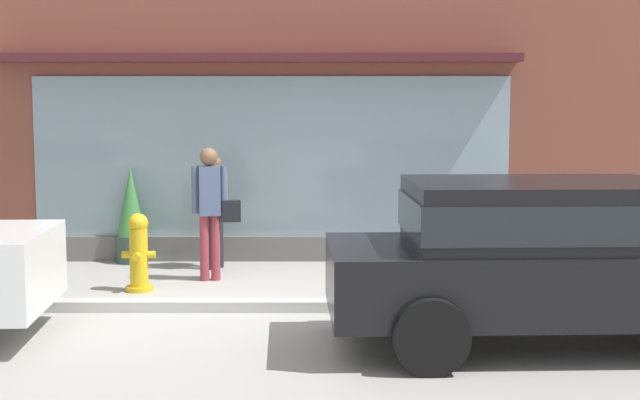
{
  "coord_description": "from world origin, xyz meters",
  "views": [
    {
      "loc": [
        0.9,
        -10.29,
        2.37
      ],
      "look_at": [
        0.89,
        1.2,
        1.08
      ],
      "focal_mm": 52.1,
      "sensor_mm": 36.0,
      "label": 1
    }
  ],
  "objects_px": {
    "pedestrian_with_handbag": "(212,204)",
    "potted_plant_near_hydrant": "(484,230)",
    "potted_plant_window_center": "(568,243)",
    "parked_car_black": "(550,253)",
    "fire_hydrant": "(139,252)",
    "potted_plant_low_front": "(132,217)",
    "pedestrian_passerby": "(215,203)"
  },
  "relations": [
    {
      "from": "fire_hydrant",
      "to": "parked_car_black",
      "type": "distance_m",
      "value": 5.07
    },
    {
      "from": "pedestrian_passerby",
      "to": "fire_hydrant",
      "type": "bearing_deg",
      "value": -174.3
    },
    {
      "from": "potted_plant_near_hydrant",
      "to": "potted_plant_window_center",
      "type": "bearing_deg",
      "value": -14.12
    },
    {
      "from": "pedestrian_with_handbag",
      "to": "potted_plant_near_hydrant",
      "type": "xyz_separation_m",
      "value": [
        3.7,
        1.11,
        -0.5
      ]
    },
    {
      "from": "pedestrian_passerby",
      "to": "parked_car_black",
      "type": "height_order",
      "value": "parked_car_black"
    },
    {
      "from": "fire_hydrant",
      "to": "parked_car_black",
      "type": "bearing_deg",
      "value": -29.99
    },
    {
      "from": "potted_plant_near_hydrant",
      "to": "fire_hydrant",
      "type": "bearing_deg",
      "value": -158.61
    },
    {
      "from": "parked_car_black",
      "to": "potted_plant_low_front",
      "type": "bearing_deg",
      "value": 135.24
    },
    {
      "from": "fire_hydrant",
      "to": "parked_car_black",
      "type": "xyz_separation_m",
      "value": [
        4.38,
        -2.53,
        0.42
      ]
    },
    {
      "from": "fire_hydrant",
      "to": "parked_car_black",
      "type": "height_order",
      "value": "parked_car_black"
    },
    {
      "from": "potted_plant_window_center",
      "to": "potted_plant_low_front",
      "type": "xyz_separation_m",
      "value": [
        -6.1,
        0.46,
        0.31
      ]
    },
    {
      "from": "fire_hydrant",
      "to": "potted_plant_low_front",
      "type": "xyz_separation_m",
      "value": [
        -0.48,
        1.95,
        0.18
      ]
    },
    {
      "from": "pedestrian_with_handbag",
      "to": "parked_car_black",
      "type": "height_order",
      "value": "pedestrian_with_handbag"
    },
    {
      "from": "pedestrian_with_handbag",
      "to": "potted_plant_low_front",
      "type": "relative_size",
      "value": 1.25
    },
    {
      "from": "pedestrian_with_handbag",
      "to": "pedestrian_passerby",
      "type": "bearing_deg",
      "value": 80.82
    },
    {
      "from": "potted_plant_window_center",
      "to": "potted_plant_near_hydrant",
      "type": "height_order",
      "value": "potted_plant_near_hydrant"
    },
    {
      "from": "pedestrian_passerby",
      "to": "potted_plant_near_hydrant",
      "type": "bearing_deg",
      "value": -53.33
    },
    {
      "from": "potted_plant_window_center",
      "to": "parked_car_black",
      "type": "bearing_deg",
      "value": -107.25
    },
    {
      "from": "parked_car_black",
      "to": "potted_plant_window_center",
      "type": "distance_m",
      "value": 4.24
    },
    {
      "from": "fire_hydrant",
      "to": "pedestrian_with_handbag",
      "type": "relative_size",
      "value": 0.56
    },
    {
      "from": "pedestrian_with_handbag",
      "to": "potted_plant_window_center",
      "type": "xyz_separation_m",
      "value": [
        4.81,
        0.83,
        -0.64
      ]
    },
    {
      "from": "potted_plant_low_front",
      "to": "pedestrian_passerby",
      "type": "bearing_deg",
      "value": -19.89
    },
    {
      "from": "parked_car_black",
      "to": "potted_plant_near_hydrant",
      "type": "height_order",
      "value": "parked_car_black"
    },
    {
      "from": "potted_plant_low_front",
      "to": "potted_plant_near_hydrant",
      "type": "distance_m",
      "value": 5.0
    },
    {
      "from": "parked_car_black",
      "to": "pedestrian_passerby",
      "type": "bearing_deg",
      "value": 129.81
    },
    {
      "from": "fire_hydrant",
      "to": "pedestrian_passerby",
      "type": "xyz_separation_m",
      "value": [
        0.76,
        1.5,
        0.44
      ]
    },
    {
      "from": "potted_plant_low_front",
      "to": "potted_plant_near_hydrant",
      "type": "bearing_deg",
      "value": -2.09
    },
    {
      "from": "fire_hydrant",
      "to": "pedestrian_with_handbag",
      "type": "height_order",
      "value": "pedestrian_with_handbag"
    },
    {
      "from": "pedestrian_passerby",
      "to": "potted_plant_low_front",
      "type": "bearing_deg",
      "value": 102.7
    },
    {
      "from": "pedestrian_passerby",
      "to": "potted_plant_window_center",
      "type": "distance_m",
      "value": 4.89
    },
    {
      "from": "pedestrian_with_handbag",
      "to": "potted_plant_window_center",
      "type": "height_order",
      "value": "pedestrian_with_handbag"
    },
    {
      "from": "parked_car_black",
      "to": "potted_plant_low_front",
      "type": "distance_m",
      "value": 6.61
    }
  ]
}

